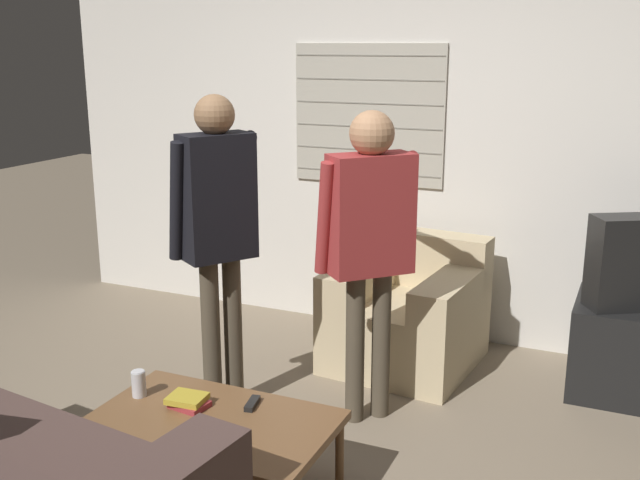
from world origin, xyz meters
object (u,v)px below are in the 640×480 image
(spare_remote, at_px, (252,404))
(book_stack, at_px, (188,401))
(armchair_beige, at_px, (408,313))
(coffee_table, at_px, (213,426))
(soda_can, at_px, (139,384))
(person_left_standing, at_px, (217,218))
(person_right_standing, at_px, (369,228))

(spare_remote, bearing_deg, book_stack, -166.27)
(armchair_beige, relative_size, coffee_table, 0.89)
(book_stack, height_order, soda_can, soda_can)
(person_left_standing, bearing_deg, coffee_table, -118.67)
(soda_can, bearing_deg, spare_remote, 13.15)
(armchair_beige, height_order, book_stack, armchair_beige)
(armchair_beige, xyz_separation_m, spare_remote, (-0.24, -1.60, 0.07))
(person_right_standing, xyz_separation_m, soda_can, (-0.78, -0.93, -0.61))
(person_left_standing, height_order, soda_can, person_left_standing)
(person_left_standing, xyz_separation_m, soda_can, (-0.02, -0.69, -0.64))
(coffee_table, xyz_separation_m, spare_remote, (0.10, 0.18, 0.05))
(armchair_beige, bearing_deg, person_left_standing, 59.51)
(person_right_standing, height_order, book_stack, person_right_standing)
(coffee_table, bearing_deg, book_stack, 161.55)
(book_stack, distance_m, spare_remote, 0.29)
(person_left_standing, relative_size, book_stack, 9.11)
(person_left_standing, bearing_deg, armchair_beige, -2.93)
(person_right_standing, bearing_deg, book_stack, -164.67)
(armchair_beige, xyz_separation_m, person_left_standing, (-0.74, -1.03, 0.77))
(armchair_beige, height_order, soda_can, armchair_beige)
(person_right_standing, bearing_deg, armchair_beige, 45.58)
(person_left_standing, distance_m, book_stack, 1.00)
(soda_can, bearing_deg, book_stack, 0.21)
(coffee_table, height_order, soda_can, soda_can)
(armchair_beige, xyz_separation_m, soda_can, (-0.77, -1.72, 0.12))
(person_right_standing, relative_size, soda_can, 13.14)
(person_right_standing, bearing_deg, person_left_standing, 151.56)
(armchair_beige, height_order, person_right_standing, person_right_standing)
(person_left_standing, xyz_separation_m, book_stack, (0.24, -0.69, -0.68))
(armchair_beige, relative_size, person_right_standing, 0.57)
(coffee_table, relative_size, book_stack, 5.57)
(person_left_standing, bearing_deg, person_right_standing, -39.81)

